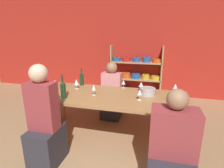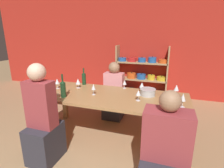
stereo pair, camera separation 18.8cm
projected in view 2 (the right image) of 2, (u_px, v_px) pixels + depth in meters
name	position (u px, v px, depth m)	size (l,w,h in m)	color
wall_back_red	(132.00, 45.00, 4.70)	(8.80, 0.06, 2.70)	red
shelf_unit	(141.00, 77.00, 4.64)	(1.35, 0.30, 1.35)	tan
dining_table	(110.00, 100.00, 2.69)	(2.32, 0.95, 0.73)	#AD7F4C
mixing_bowl	(148.00, 92.00, 2.65)	(0.24, 0.24, 0.10)	#B7BABC
wine_bottle_green	(84.00, 78.00, 3.20)	(0.07, 0.07, 0.31)	#19381E
wine_bottle_dark	(63.00, 88.00, 2.55)	(0.08, 0.08, 0.35)	#19381E
wine_glass_white_a	(57.00, 82.00, 2.96)	(0.07, 0.07, 0.17)	white
wine_glass_red_a	(38.00, 88.00, 2.63)	(0.08, 0.08, 0.17)	white
wine_glass_white_b	(94.00, 87.00, 2.66)	(0.06, 0.06, 0.17)	white
wine_glass_red_b	(142.00, 85.00, 2.80)	(0.08, 0.08, 0.16)	white
wine_glass_empty_a	(138.00, 93.00, 2.42)	(0.07, 0.07, 0.16)	white
wine_glass_white_c	(183.00, 98.00, 2.20)	(0.07, 0.07, 0.18)	white
wine_glass_white_d	(78.00, 82.00, 3.00)	(0.08, 0.08, 0.17)	white
wine_glass_empty_b	(176.00, 88.00, 2.62)	(0.07, 0.07, 0.17)	white
wine_glass_red_c	(125.00, 83.00, 2.99)	(0.07, 0.07, 0.14)	white
person_near_a	(164.00, 160.00, 1.77)	(0.46, 0.57, 1.15)	#2D2D38
person_far_a	(114.00, 97.00, 3.49)	(0.37, 0.47, 1.13)	#2D2D38
person_near_b	(43.00, 126.00, 2.24)	(0.35, 0.44, 1.31)	#2D2D38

